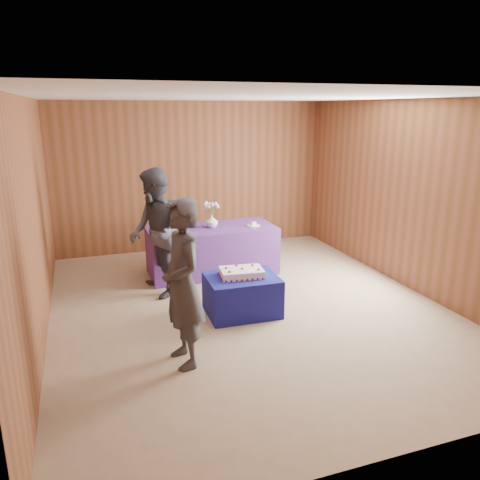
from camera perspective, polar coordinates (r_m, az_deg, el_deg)
name	(u,v)px	position (r m, az deg, el deg)	size (l,w,h in m)	color
ground	(247,307)	(6.33, 0.92, -8.16)	(6.00, 6.00, 0.00)	#9E856D
room_shell	(248,172)	(5.84, 0.99, 8.24)	(5.04, 6.04, 2.72)	brown
cake_table	(242,295)	(6.06, 0.24, -6.71)	(0.90, 0.70, 0.50)	navy
serving_table	(212,250)	(7.51, -3.43, -1.23)	(2.00, 0.90, 0.75)	#683491
sheet_cake	(242,273)	(5.97, 0.20, -3.99)	(0.60, 0.45, 0.13)	white
vase	(212,221)	(7.39, -3.47, 2.31)	(0.19, 0.19, 0.20)	silver
flower_spray	(211,205)	(7.34, -3.50, 4.29)	(0.24, 0.25, 0.19)	#336D2B
platter	(172,229)	(7.35, -8.25, 1.36)	(0.32, 0.32, 0.02)	#634993
plate	(254,225)	(7.50, 1.68, 1.78)	(0.21, 0.21, 0.01)	white
cake_slice	(254,223)	(7.49, 1.68, 2.05)	(0.07, 0.06, 0.08)	white
knife	(260,228)	(7.34, 2.46, 1.43)	(0.26, 0.02, 0.00)	silver
guest_left	(183,284)	(4.73, -7.02, -5.37)	(0.63, 0.42, 1.74)	#34353D
guest_right	(156,233)	(6.57, -10.21, 0.82)	(0.88, 0.68, 1.80)	#373742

